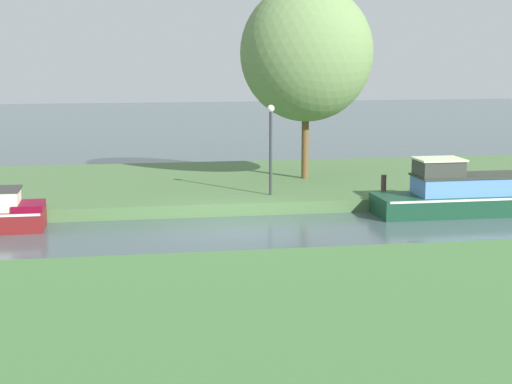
# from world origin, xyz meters

# --- Properties ---
(ground_plane) EXTENTS (120.00, 120.00, 0.00)m
(ground_plane) POSITION_xyz_m (0.00, 0.00, 0.00)
(ground_plane) COLOR #3F5053
(riverbank_far) EXTENTS (72.00, 10.00, 0.40)m
(riverbank_far) POSITION_xyz_m (0.00, 7.00, 0.20)
(riverbank_far) COLOR #4A6D3F
(riverbank_far) RESTS_ON ground_plane
(riverbank_near) EXTENTS (72.00, 10.00, 0.40)m
(riverbank_near) POSITION_xyz_m (0.00, -9.00, 0.20)
(riverbank_near) COLOR #43713B
(riverbank_near) RESTS_ON ground_plane
(willow_tree_left) EXTENTS (4.92, 4.12, 7.20)m
(willow_tree_left) POSITION_xyz_m (3.52, 6.61, 5.07)
(willow_tree_left) COLOR brown
(willow_tree_left) RESTS_ON riverbank_far
(lamp_post) EXTENTS (0.24, 0.24, 3.00)m
(lamp_post) POSITION_xyz_m (1.57, 3.42, 2.28)
(lamp_post) COLOR #333338
(lamp_post) RESTS_ON riverbank_far
(mooring_post_near) EXTENTS (0.18, 0.18, 0.68)m
(mooring_post_near) POSITION_xyz_m (5.28, 2.75, 0.74)
(mooring_post_near) COLOR #4E3432
(mooring_post_near) RESTS_ON riverbank_far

